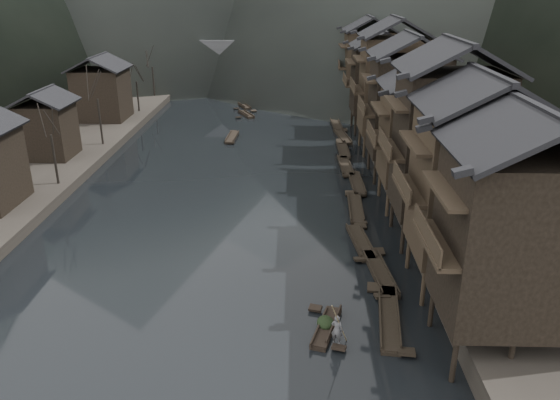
{
  "coord_description": "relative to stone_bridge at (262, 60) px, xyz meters",
  "views": [
    {
      "loc": [
        6.1,
        -32.82,
        18.75
      ],
      "look_at": [
        5.05,
        7.81,
        2.5
      ],
      "focal_mm": 35.0,
      "sensor_mm": 36.0,
      "label": 1
    }
  ],
  "objects": [
    {
      "name": "stilt_houses",
      "position": [
        17.28,
        -52.8,
        3.82
      ],
      "size": [
        9.0,
        67.6,
        15.53
      ],
      "color": "black",
      "rests_on": "ground"
    },
    {
      "name": "hero_sampan",
      "position": [
        8.11,
        -78.19,
        -4.91
      ],
      "size": [
        2.09,
        4.56,
        0.43
      ],
      "color": "black",
      "rests_on": "water"
    },
    {
      "name": "boatman",
      "position": [
        8.56,
        -79.71,
        -3.78
      ],
      "size": [
        0.77,
        0.67,
        1.79
      ],
      "primitive_type": "imported",
      "rotation": [
        0.0,
        0.0,
        2.7
      ],
      "color": "#5D5D60",
      "rests_on": "hero_sampan"
    },
    {
      "name": "water",
      "position": [
        0.0,
        -72.0,
        -5.11
      ],
      "size": [
        300.0,
        300.0,
        0.0
      ],
      "primitive_type": "plane",
      "color": "black",
      "rests_on": "ground"
    },
    {
      "name": "moored_sampans",
      "position": [
        11.93,
        -50.42,
        -4.91
      ],
      "size": [
        3.01,
        61.08,
        0.47
      ],
      "color": "black",
      "rests_on": "water"
    },
    {
      "name": "bare_trees",
      "position": [
        -17.0,
        -44.62,
        1.1
      ],
      "size": [
        3.83,
        71.17,
        7.66
      ],
      "color": "black",
      "rests_on": "left_bank"
    },
    {
      "name": "right_bank",
      "position": [
        35.0,
        -32.0,
        -4.21
      ],
      "size": [
        40.0,
        200.0,
        1.8
      ],
      "primitive_type": "cube",
      "color": "#2D2823",
      "rests_on": "ground"
    },
    {
      "name": "left_houses",
      "position": [
        -20.5,
        -51.88,
        0.55
      ],
      "size": [
        8.1,
        53.2,
        8.73
      ],
      "color": "black",
      "rests_on": "left_bank"
    },
    {
      "name": "cargo_heap",
      "position": [
        8.05,
        -77.99,
        -4.38
      ],
      "size": [
        1.0,
        1.3,
        0.6
      ],
      "primitive_type": "ellipsoid",
      "color": "black",
      "rests_on": "hero_sampan"
    },
    {
      "name": "midriver_boats",
      "position": [
        -2.87,
        -18.18,
        -4.91
      ],
      "size": [
        7.3,
        45.56,
        0.45
      ],
      "color": "black",
      "rests_on": "water"
    },
    {
      "name": "bamboo_pole",
      "position": [
        8.76,
        -79.71,
        -1.1
      ],
      "size": [
        1.25,
        1.47,
        3.57
      ],
      "primitive_type": "cylinder",
      "rotation": [
        0.47,
        0.0,
        -0.7
      ],
      "color": "#8C7A51",
      "rests_on": "boatman"
    },
    {
      "name": "stone_bridge",
      "position": [
        0.0,
        0.0,
        0.0
      ],
      "size": [
        40.0,
        6.0,
        9.0
      ],
      "color": "#4C4C4F",
      "rests_on": "ground"
    }
  ]
}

